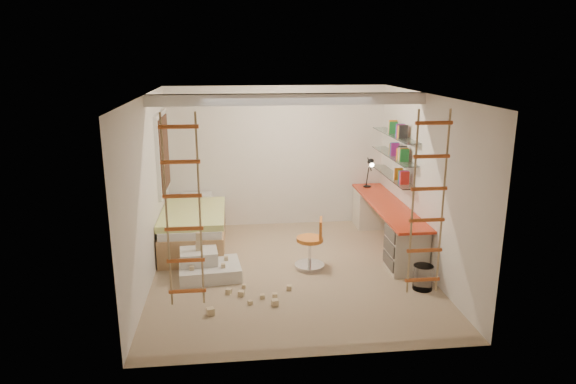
{
  "coord_description": "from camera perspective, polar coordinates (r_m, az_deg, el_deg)",
  "views": [
    {
      "loc": [
        -0.81,
        -7.05,
        3.15
      ],
      "look_at": [
        0.0,
        0.3,
        1.15
      ],
      "focal_mm": 32.0,
      "sensor_mm": 36.0,
      "label": 1
    }
  ],
  "objects": [
    {
      "name": "waste_bin",
      "position": [
        7.39,
        14.76,
        -9.16
      ],
      "size": [
        0.27,
        0.27,
        0.34
      ],
      "primitive_type": "cylinder",
      "color": "white",
      "rests_on": "floor"
    },
    {
      "name": "play_platform",
      "position": [
        7.64,
        -9.02,
        -8.17
      ],
      "size": [
        0.93,
        0.76,
        0.39
      ],
      "color": "silver",
      "rests_on": "floor"
    },
    {
      "name": "ceiling_beam",
      "position": [
        7.42,
        0.0,
        10.27
      ],
      "size": [
        4.0,
        0.18,
        0.16
      ],
      "primitive_type": "cube",
      "color": "white",
      "rests_on": "ceiling"
    },
    {
      "name": "desk",
      "position": [
        8.75,
        10.86,
        -3.44
      ],
      "size": [
        0.56,
        2.8,
        0.75
      ],
      "color": "red",
      "rests_on": "floor"
    },
    {
      "name": "toy_blocks",
      "position": [
        7.18,
        -6.13,
        -9.4
      ],
      "size": [
        1.4,
        1.33,
        0.66
      ],
      "color": "#CCB284",
      "rests_on": "floor"
    },
    {
      "name": "swivel_chair",
      "position": [
        7.81,
        2.59,
        -6.4
      ],
      "size": [
        0.54,
        0.54,
        0.77
      ],
      "color": "orange",
      "rests_on": "floor"
    },
    {
      "name": "rope_ladder_left",
      "position": [
        5.57,
        -11.57,
        -2.25
      ],
      "size": [
        0.41,
        0.04,
        2.13
      ],
      "primitive_type": null,
      "color": "#CE5023",
      "rests_on": "ceiling"
    },
    {
      "name": "rope_ladder_right",
      "position": [
        5.95,
        15.27,
        -1.36
      ],
      "size": [
        0.41,
        0.04,
        2.13
      ],
      "primitive_type": null,
      "color": "#C44821",
      "rests_on": "ceiling"
    },
    {
      "name": "floor",
      "position": [
        7.76,
        0.25,
        -8.8
      ],
      "size": [
        4.5,
        4.5,
        0.0
      ],
      "primitive_type": "plane",
      "color": "#A08667",
      "rests_on": "ground"
    },
    {
      "name": "bed",
      "position": [
        8.77,
        -10.36,
        -3.89
      ],
      "size": [
        1.02,
        2.0,
        0.69
      ],
      "color": "#AD7F51",
      "rests_on": "floor"
    },
    {
      "name": "window_frame",
      "position": [
        8.77,
        -13.82,
        4.19
      ],
      "size": [
        0.06,
        1.15,
        1.35
      ],
      "primitive_type": "cube",
      "color": "white",
      "rests_on": "wall_left"
    },
    {
      "name": "shelves",
      "position": [
        8.76,
        11.66,
        3.97
      ],
      "size": [
        0.25,
        1.8,
        0.71
      ],
      "color": "white",
      "rests_on": "wall_right"
    },
    {
      "name": "window_blind",
      "position": [
        8.77,
        -13.56,
        4.2
      ],
      "size": [
        0.02,
        1.0,
        1.2
      ],
      "primitive_type": "cube",
      "color": "#4C2D1E",
      "rests_on": "window_frame"
    },
    {
      "name": "task_lamp",
      "position": [
        9.43,
        9.12,
        2.61
      ],
      "size": [
        0.14,
        0.36,
        0.57
      ],
      "color": "black",
      "rests_on": "desk"
    },
    {
      "name": "books",
      "position": [
        8.74,
        11.71,
        4.87
      ],
      "size": [
        0.14,
        0.7,
        0.92
      ],
      "color": "red",
      "rests_on": "shelves"
    }
  ]
}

